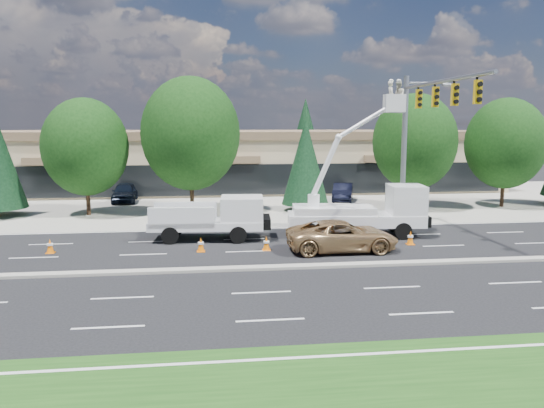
{
  "coord_description": "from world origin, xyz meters",
  "views": [
    {
      "loc": [
        -1.89,
        -21.93,
        6.17
      ],
      "look_at": [
        1.12,
        2.72,
        2.4
      ],
      "focal_mm": 35.0,
      "sensor_mm": 36.0,
      "label": 1
    }
  ],
  "objects": [
    {
      "name": "parked_car_west",
      "position": [
        -8.48,
        21.0,
        0.76
      ],
      "size": [
        1.99,
        4.55,
        1.53
      ],
      "primitive_type": "imported",
      "rotation": [
        0.0,
        0.0,
        0.04
      ],
      "color": "black",
      "rests_on": "ground"
    },
    {
      "name": "tree_front_e",
      "position": [
        5.0,
        15.0,
        3.53
      ],
      "size": [
        3.34,
        3.34,
        6.59
      ],
      "color": "#332114",
      "rests_on": "ground"
    },
    {
      "name": "signal_mast",
      "position": [
        10.03,
        7.04,
        6.06
      ],
      "size": [
        2.76,
        10.16,
        9.0
      ],
      "color": "gray",
      "rests_on": "ground"
    },
    {
      "name": "traffic_cone_c",
      "position": [
        0.92,
        3.36,
        0.34
      ],
      "size": [
        0.4,
        0.4,
        0.7
      ],
      "color": "orange",
      "rests_on": "ground"
    },
    {
      "name": "tree_front_d",
      "position": [
        -3.0,
        15.0,
        5.49
      ],
      "size": [
        6.76,
        6.76,
        9.38
      ],
      "color": "#332114",
      "rests_on": "ground"
    },
    {
      "name": "tree_front_g",
      "position": [
        20.0,
        15.0,
        4.73
      ],
      "size": [
        5.82,
        5.82,
        8.08
      ],
      "color": "#332114",
      "rests_on": "ground"
    },
    {
      "name": "traffic_cone_a",
      "position": [
        -9.49,
        4.07,
        0.34
      ],
      "size": [
        0.4,
        0.4,
        0.7
      ],
      "color": "orange",
      "rests_on": "ground"
    },
    {
      "name": "strip_mall",
      "position": [
        0.0,
        29.97,
        2.83
      ],
      "size": [
        50.4,
        15.4,
        5.5
      ],
      "color": "tan",
      "rests_on": "ground"
    },
    {
      "name": "bucket_truck",
      "position": [
        6.85,
        6.12,
        1.81
      ],
      "size": [
        7.64,
        3.11,
        8.53
      ],
      "rotation": [
        0.0,
        0.0,
        -0.12
      ],
      "color": "white",
      "rests_on": "ground"
    },
    {
      "name": "traffic_cone_b",
      "position": [
        -2.28,
        3.49,
        0.34
      ],
      "size": [
        0.4,
        0.4,
        0.7
      ],
      "color": "orange",
      "rests_on": "ground"
    },
    {
      "name": "road_median",
      "position": [
        0.0,
        0.0,
        0.06
      ],
      "size": [
        120.0,
        0.55,
        0.12
      ],
      "primitive_type": "cube",
      "color": "gray",
      "rests_on": "ground"
    },
    {
      "name": "tree_front_f",
      "position": [
        13.0,
        15.0,
        4.89
      ],
      "size": [
        6.02,
        6.02,
        8.35
      ],
      "color": "#332114",
      "rests_on": "ground"
    },
    {
      "name": "traffic_cone_d",
      "position": [
        8.44,
        3.73,
        0.34
      ],
      "size": [
        0.4,
        0.4,
        0.7
      ],
      "color": "orange",
      "rests_on": "ground"
    },
    {
      "name": "parked_car_east",
      "position": [
        8.91,
        19.41,
        0.72
      ],
      "size": [
        2.72,
        4.6,
        1.43
      ],
      "primitive_type": "imported",
      "rotation": [
        0.0,
        0.0,
        -0.3
      ],
      "color": "black",
      "rests_on": "ground"
    },
    {
      "name": "tree_back_c",
      "position": [
        10.0,
        42.0,
        4.94
      ],
      "size": [
        4.67,
        4.67,
        9.21
      ],
      "color": "#332114",
      "rests_on": "ground"
    },
    {
      "name": "tree_back_d",
      "position": [
        22.0,
        42.0,
        5.56
      ],
      "size": [
        5.26,
        5.26,
        10.36
      ],
      "color": "#332114",
      "rests_on": "ground"
    },
    {
      "name": "concrete_apron",
      "position": [
        0.0,
        20.0,
        0.01
      ],
      "size": [
        140.0,
        22.0,
        0.01
      ],
      "primitive_type": "cube",
      "color": "gray",
      "rests_on": "ground"
    },
    {
      "name": "tree_back_b",
      "position": [
        -4.0,
        42.0,
        5.68
      ],
      "size": [
        5.38,
        5.38,
        10.6
      ],
      "color": "#332114",
      "rests_on": "ground"
    },
    {
      "name": "tree_back_a",
      "position": [
        -18.0,
        42.0,
        4.45
      ],
      "size": [
        4.21,
        4.21,
        8.3
      ],
      "color": "#332114",
      "rests_on": "ground"
    },
    {
      "name": "ground",
      "position": [
        0.0,
        0.0,
        0.0
      ],
      "size": [
        140.0,
        140.0,
        0.0
      ],
      "primitive_type": "plane",
      "color": "black",
      "rests_on": "ground"
    },
    {
      "name": "tree_front_c",
      "position": [
        -10.0,
        15.0,
        4.63
      ],
      "size": [
        5.7,
        5.7,
        7.91
      ],
      "color": "#332114",
      "rests_on": "ground"
    },
    {
      "name": "utility_pickup",
      "position": [
        -1.55,
        6.17,
        0.95
      ],
      "size": [
        6.17,
        2.73,
        2.31
      ],
      "rotation": [
        0.0,
        0.0,
        -0.07
      ],
      "color": "white",
      "rests_on": "ground"
    },
    {
      "name": "minivan",
      "position": [
        4.58,
        2.8,
        0.75
      ],
      "size": [
        5.44,
        2.56,
        1.51
      ],
      "primitive_type": "imported",
      "rotation": [
        0.0,
        0.0,
        1.58
      ],
      "color": "#AC8453",
      "rests_on": "ground"
    }
  ]
}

